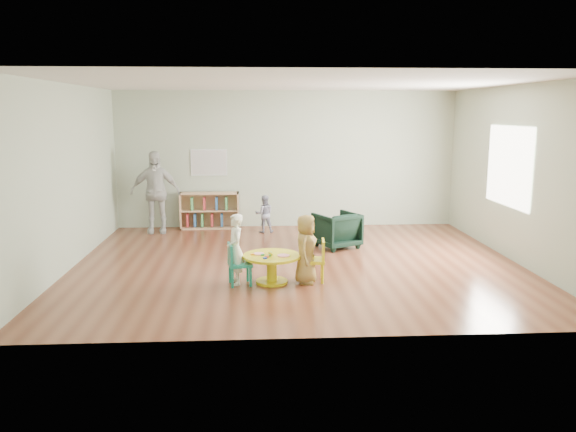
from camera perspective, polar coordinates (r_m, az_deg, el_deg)
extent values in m
plane|color=brown|center=(8.96, 0.94, -4.83)|extent=(7.00, 7.00, 0.00)
cube|color=silver|center=(8.65, 1.00, 13.03)|extent=(7.00, 6.00, 0.10)
cube|color=#99A890|center=(11.67, -0.14, 5.76)|extent=(7.00, 0.10, 2.80)
cube|color=#99A890|center=(5.74, 3.23, 0.73)|extent=(7.00, 0.10, 2.80)
cube|color=#99A890|center=(9.13, -21.56, 3.67)|extent=(0.10, 6.00, 2.80)
cube|color=#99A890|center=(9.61, 22.31, 3.93)|extent=(0.10, 6.00, 2.80)
cube|color=white|center=(9.87, 21.50, 4.73)|extent=(0.02, 1.60, 1.30)
cylinder|color=#D2C311|center=(7.93, -1.66, -5.51)|extent=(0.14, 0.14, 0.37)
cylinder|color=#D2C311|center=(7.97, -1.65, -6.66)|extent=(0.45, 0.45, 0.04)
cylinder|color=#D2C311|center=(7.87, -1.67, -4.10)|extent=(0.81, 0.81, 0.04)
cylinder|color=pink|center=(7.91, -2.98, -3.86)|extent=(0.15, 0.15, 0.02)
cylinder|color=pink|center=(7.80, -0.46, -4.04)|extent=(0.17, 0.17, 0.02)
cylinder|color=#D2C311|center=(7.84, -1.80, -3.85)|extent=(0.06, 0.12, 0.04)
cylinder|color=#167D3F|center=(7.76, -1.86, -4.01)|extent=(0.03, 0.05, 0.02)
cylinder|color=#167D3F|center=(7.93, -1.74, -3.70)|extent=(0.03, 0.05, 0.02)
cube|color=red|center=(7.74, -2.16, -4.15)|extent=(0.06, 0.06, 0.02)
cube|color=orange|center=(7.88, -3.63, -3.90)|extent=(0.06, 0.05, 0.02)
cube|color=#1931BE|center=(7.67, -2.35, -4.29)|extent=(0.06, 0.06, 0.02)
cube|color=#167D3F|center=(7.85, -2.61, -3.95)|extent=(0.05, 0.06, 0.02)
cube|color=#18866E|center=(7.84, -4.90, -4.89)|extent=(0.36, 0.36, 0.04)
cube|color=#18866E|center=(7.78, -5.91, -3.83)|extent=(0.09, 0.32, 0.27)
cylinder|color=#18866E|center=(7.99, -5.91, -5.79)|extent=(0.04, 0.04, 0.27)
cylinder|color=#18866E|center=(7.75, -5.67, -6.31)|extent=(0.04, 0.04, 0.27)
cylinder|color=#18866E|center=(8.02, -4.12, -5.69)|extent=(0.04, 0.04, 0.27)
cylinder|color=#18866E|center=(7.78, -3.82, -6.20)|extent=(0.04, 0.04, 0.27)
cube|color=#D2C311|center=(7.99, 2.58, -4.54)|extent=(0.35, 0.35, 0.04)
cube|color=#D2C311|center=(7.95, 3.59, -3.43)|extent=(0.06, 0.32, 0.28)
cylinder|color=#D2C311|center=(7.91, 3.53, -5.90)|extent=(0.04, 0.04, 0.28)
cylinder|color=#D2C311|center=(8.16, 3.46, -5.39)|extent=(0.04, 0.04, 0.28)
cylinder|color=#D2C311|center=(7.90, 1.66, -5.90)|extent=(0.04, 0.04, 0.28)
cylinder|color=#D2C311|center=(8.15, 1.65, -5.39)|extent=(0.04, 0.04, 0.28)
cube|color=tan|center=(11.72, -10.82, 0.53)|extent=(0.03, 0.30, 0.75)
cube|color=tan|center=(11.62, -5.09, 0.60)|extent=(0.03, 0.30, 0.75)
cube|color=tan|center=(11.72, -7.92, -1.17)|extent=(1.20, 0.30, 0.03)
cube|color=tan|center=(11.60, -8.01, 2.32)|extent=(1.20, 0.30, 0.03)
cube|color=tan|center=(11.66, -7.97, 0.56)|extent=(1.14, 0.28, 0.03)
cube|color=tan|center=(11.79, -7.92, 0.68)|extent=(1.20, 0.02, 0.75)
cube|color=#BE3237|center=(11.72, -10.15, -0.42)|extent=(0.04, 0.18, 0.26)
cube|color=#336DB4|center=(11.70, -9.42, -0.41)|extent=(0.04, 0.18, 0.26)
cube|color=#4FAC5E|center=(11.69, -8.69, -0.40)|extent=(0.04, 0.18, 0.26)
cube|color=#BE3237|center=(11.67, -7.71, -0.39)|extent=(0.04, 0.18, 0.26)
cube|color=#336DB4|center=(11.65, -6.73, -0.38)|extent=(0.04, 0.18, 0.26)
cube|color=#4FAC5E|center=(11.65, -9.71, 1.25)|extent=(0.04, 0.18, 0.26)
cube|color=#BE3237|center=(11.62, -8.49, 1.27)|extent=(0.04, 0.18, 0.26)
cube|color=#336DB4|center=(11.60, -7.26, 1.29)|extent=(0.04, 0.18, 0.26)
cube|color=#4FAC5E|center=(11.59, -6.27, 1.30)|extent=(0.04, 0.18, 0.26)
cube|color=silver|center=(11.68, -8.03, 5.41)|extent=(0.74, 0.01, 0.54)
cube|color=red|center=(11.68, -8.03, 5.41)|extent=(0.70, 0.00, 0.50)
imported|color=black|center=(9.97, 4.98, -1.42)|extent=(0.91, 0.92, 0.63)
imported|color=white|center=(7.83, -5.36, -3.39)|extent=(0.31, 0.40, 0.99)
imported|color=yellow|center=(7.85, 1.84, -3.37)|extent=(0.43, 0.54, 0.98)
imported|color=#1B1D45|center=(11.16, -2.43, 0.22)|extent=(0.39, 0.31, 0.75)
imported|color=beige|center=(11.39, -13.36, 2.38)|extent=(0.97, 0.44, 1.63)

